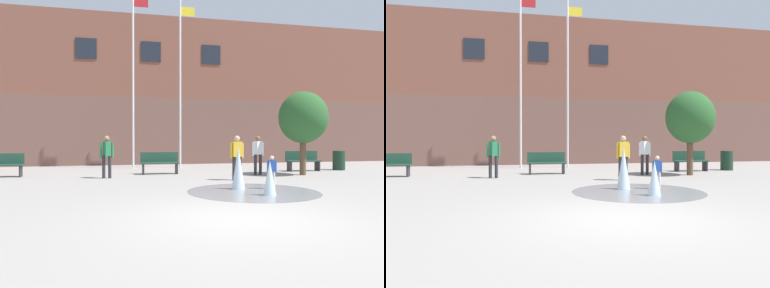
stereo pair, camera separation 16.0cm
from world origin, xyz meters
TOP-DOWN VIEW (x-y plane):
  - ground_plane at (0.00, 0.00)m, footprint 100.00×100.00m
  - library_building at (0.00, 17.45)m, footprint 36.00×6.05m
  - splash_fountain at (1.52, 3.37)m, footprint 3.72×3.72m
  - park_bench_under_left_flagpole at (-6.39, 9.10)m, footprint 1.60×0.44m
  - park_bench_under_right_flagpole at (-0.27, 8.99)m, footprint 1.60×0.44m
  - park_bench_near_trashcan at (6.30, 8.95)m, footprint 1.60×0.44m
  - adult_in_red at (2.11, 6.10)m, footprint 0.50×0.23m
  - child_running at (2.34, 3.70)m, footprint 0.31×0.17m
  - adult_watching at (-2.43, 7.78)m, footprint 0.50×0.39m
  - adult_near_bench at (3.58, 7.69)m, footprint 0.50×0.34m
  - flagpole_left at (-1.12, 12.18)m, footprint 0.80×0.10m
  - flagpole_right at (1.26, 12.18)m, footprint 0.80×0.10m
  - trash_can at (8.23, 9.04)m, footprint 0.56×0.56m
  - street_tree_near_building at (5.37, 7.28)m, footprint 1.98×1.98m

SIDE VIEW (x-z plane):
  - ground_plane at x=0.00m, z-range 0.00..0.00m
  - splash_fountain at x=1.52m, z-range -0.21..1.04m
  - trash_can at x=8.23m, z-range 0.00..0.90m
  - park_bench_under_left_flagpole at x=-6.39m, z-range 0.02..0.93m
  - park_bench_under_right_flagpole at x=-0.27m, z-range 0.02..0.93m
  - park_bench_near_trashcan at x=6.30m, z-range 0.02..0.93m
  - child_running at x=2.34m, z-range 0.09..1.07m
  - adult_in_red at x=2.11m, z-range 0.14..1.73m
  - adult_watching at x=-2.43m, z-range 0.14..1.73m
  - adult_near_bench at x=3.58m, z-range 0.14..1.73m
  - street_tree_near_building at x=5.37m, z-range 0.63..4.03m
  - library_building at x=0.00m, z-range 0.00..8.42m
  - flagpole_right at x=1.26m, z-range 0.25..8.82m
  - flagpole_left at x=-1.12m, z-range 0.25..9.10m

